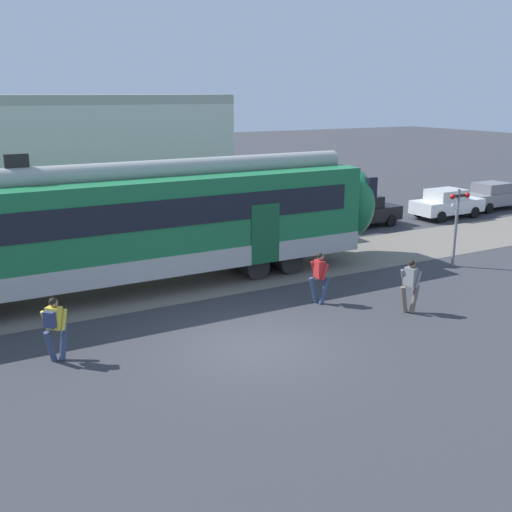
% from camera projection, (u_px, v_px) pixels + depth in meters
% --- Properties ---
extents(ground_plane, '(160.00, 160.00, 0.00)m').
position_uv_depth(ground_plane, '(254.00, 346.00, 15.81)').
color(ground_plane, '#38383D').
extents(pedestrian_yellow, '(0.69, 0.50, 1.67)m').
position_uv_depth(pedestrian_yellow, '(54.00, 324.00, 14.69)').
color(pedestrian_yellow, navy).
rests_on(pedestrian_yellow, ground).
extents(pedestrian_red, '(0.63, 0.57, 1.67)m').
position_uv_depth(pedestrian_red, '(319.00, 274.00, 18.80)').
color(pedestrian_red, navy).
rests_on(pedestrian_red, ground).
extents(pedestrian_grey, '(0.69, 0.54, 1.67)m').
position_uv_depth(pedestrian_grey, '(410.00, 282.00, 18.00)').
color(pedestrian_grey, '#6B6051').
rests_on(pedestrian_grey, ground).
extents(parked_car_black, '(4.08, 1.93, 1.54)m').
position_uv_depth(parked_car_black, '(362.00, 211.00, 29.79)').
color(parked_car_black, black).
rests_on(parked_car_black, ground).
extents(parked_car_white, '(4.02, 1.79, 1.54)m').
position_uv_depth(parked_car_white, '(447.00, 203.00, 31.93)').
color(parked_car_white, silver).
rests_on(parked_car_white, ground).
extents(parked_car_grey, '(4.06, 1.87, 1.54)m').
position_uv_depth(parked_car_grey, '(492.00, 196.00, 34.28)').
color(parked_car_grey, gray).
rests_on(parked_car_grey, ground).
extents(crossing_signal, '(0.96, 0.22, 3.00)m').
position_uv_depth(crossing_signal, '(457.00, 215.00, 22.60)').
color(crossing_signal, gray).
rests_on(crossing_signal, ground).
extents(background_building, '(19.03, 5.00, 9.20)m').
position_uv_depth(background_building, '(8.00, 173.00, 25.40)').
color(background_building, beige).
rests_on(background_building, ground).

